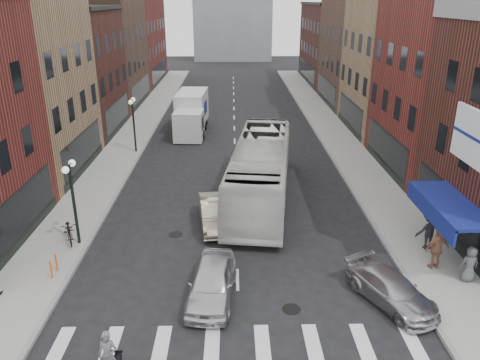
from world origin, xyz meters
name	(u,v)px	position (x,y,z in m)	size (l,w,h in m)	color
ground	(238,294)	(0.00, 0.00, 0.00)	(160.00, 160.00, 0.00)	black
sidewalk_left	(132,137)	(-8.50, 22.00, 0.07)	(3.00, 74.00, 0.15)	gray
sidewalk_right	(336,136)	(8.50, 22.00, 0.07)	(3.00, 74.00, 0.15)	gray
curb_left	(150,138)	(-7.00, 22.00, 0.00)	(0.20, 74.00, 0.16)	gray
curb_right	(318,137)	(7.00, 22.00, 0.00)	(0.20, 74.00, 0.16)	gray
crosswalk_stripes	(239,347)	(0.00, -3.00, 0.00)	(12.00, 2.20, 0.01)	silver
bldg_left_mid_b	(53,72)	(-14.99, 24.00, 5.15)	(10.30, 10.20, 10.30)	#3F1D16
bldg_left_far_a	(89,41)	(-14.99, 35.00, 6.65)	(10.30, 12.20, 13.30)	#4D3226
bldg_left_far_b	(120,40)	(-14.99, 49.00, 5.65)	(10.30, 16.20, 11.30)	maroon
bldg_right_mid_a	(475,62)	(15.00, 14.00, 7.15)	(10.30, 10.20, 14.30)	maroon
bldg_right_mid_b	(414,65)	(14.99, 24.00, 5.65)	(10.30, 10.20, 11.30)	#8F704F
bldg_right_far_a	(376,46)	(14.99, 35.00, 6.15)	(10.30, 12.20, 12.30)	#4D3226
bldg_right_far_b	(345,43)	(14.99, 49.00, 5.15)	(10.30, 16.20, 10.30)	#3F1D16
awning_blue	(446,205)	(8.93, 2.50, 2.63)	(1.80, 5.00, 0.78)	navy
billboard_sign	(476,140)	(8.59, 0.50, 6.13)	(1.52, 3.00, 3.70)	black
streetlamp_near	(72,188)	(-7.40, 4.00, 2.91)	(0.32, 1.22, 4.11)	black
streetlamp_far	(133,115)	(-7.40, 18.00, 2.91)	(0.32, 1.22, 4.11)	black
bike_rack	(54,266)	(-7.60, 1.30, 0.55)	(0.08, 0.68, 0.80)	#D8590C
box_truck	(191,114)	(-3.68, 23.72, 1.65)	(2.63, 7.77, 3.33)	silver
transit_bus	(261,170)	(1.42, 9.35, 1.76)	(2.95, 12.61, 3.51)	silver
sedan_left_near	(212,282)	(-1.00, -0.22, 0.72)	(1.69, 4.21, 1.43)	silver
sedan_left_far	(215,213)	(-1.07, 6.00, 0.69)	(1.47, 4.21, 1.39)	beige
curb_car	(391,290)	(5.81, -0.66, 0.58)	(1.64, 4.03, 1.17)	#A9A9AD
parked_bicycle	(69,230)	(-7.90, 4.27, 0.66)	(0.68, 1.95, 1.02)	black
ped_right_a	(429,230)	(8.72, 3.24, 1.05)	(1.17, 0.58, 1.81)	black
ped_right_b	(437,249)	(8.38, 1.54, 1.07)	(1.08, 0.54, 1.84)	#94644B
ped_right_c	(470,264)	(9.33, 0.57, 0.92)	(0.75, 0.49, 1.53)	#505157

